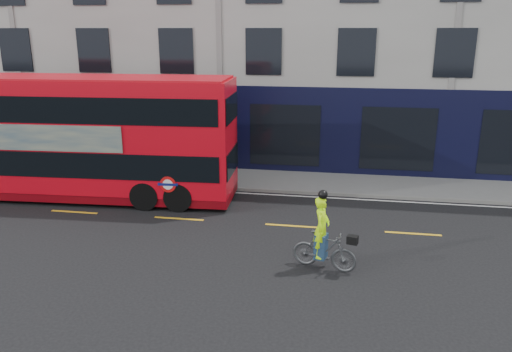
# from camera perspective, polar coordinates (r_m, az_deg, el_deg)

# --- Properties ---
(ground) EXTENTS (120.00, 120.00, 0.00)m
(ground) POSITION_cam_1_polar(r_m,az_deg,el_deg) (16.60, -10.42, -6.68)
(ground) COLOR black
(ground) RESTS_ON ground
(pavement) EXTENTS (60.00, 3.00, 0.12)m
(pavement) POSITION_cam_1_polar(r_m,az_deg,el_deg) (22.43, -4.83, -0.17)
(pavement) COLOR slate
(pavement) RESTS_ON ground
(kerb) EXTENTS (60.00, 0.12, 0.13)m
(kerb) POSITION_cam_1_polar(r_m,az_deg,el_deg) (21.04, -5.84, -1.30)
(kerb) COLOR slate
(kerb) RESTS_ON ground
(building_terrace) EXTENTS (50.00, 10.07, 15.00)m
(building_terrace) POSITION_cam_1_polar(r_m,az_deg,el_deg) (27.81, -1.74, 18.57)
(building_terrace) COLOR #AAA8A0
(building_terrace) RESTS_ON ground
(road_edge_line) EXTENTS (58.00, 0.10, 0.01)m
(road_edge_line) POSITION_cam_1_polar(r_m,az_deg,el_deg) (20.79, -6.05, -1.71)
(road_edge_line) COLOR silver
(road_edge_line) RESTS_ON ground
(lane_dashes) EXTENTS (58.00, 0.12, 0.01)m
(lane_dashes) POSITION_cam_1_polar(r_m,az_deg,el_deg) (17.91, -8.80, -4.84)
(lane_dashes) COLOR gold
(lane_dashes) RESTS_ON ground
(bus) EXTENTS (11.90, 3.27, 4.75)m
(bus) POSITION_cam_1_polar(r_m,az_deg,el_deg) (20.48, -19.09, 4.23)
(bus) COLOR red
(bus) RESTS_ON ground
(cyclist) EXTENTS (1.89, 0.96, 2.30)m
(cyclist) POSITION_cam_1_polar(r_m,az_deg,el_deg) (14.01, 7.73, -7.60)
(cyclist) COLOR #45484A
(cyclist) RESTS_ON ground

